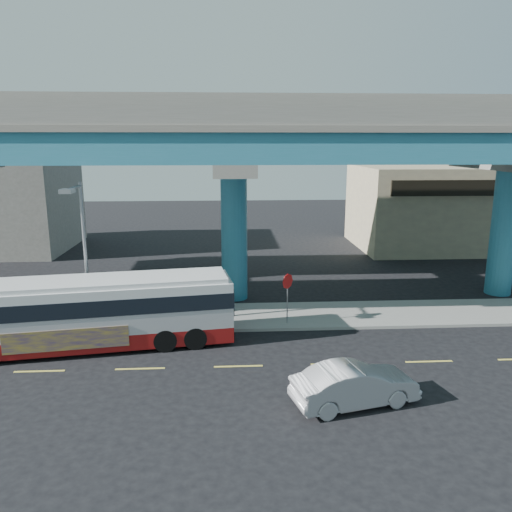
{
  "coord_description": "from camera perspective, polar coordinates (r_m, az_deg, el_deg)",
  "views": [
    {
      "loc": [
        -0.36,
        -19.26,
        8.97
      ],
      "look_at": [
        0.97,
        4.0,
        3.66
      ],
      "focal_mm": 35.0,
      "sensor_mm": 36.0,
      "label": 1
    }
  ],
  "objects": [
    {
      "name": "viaduct",
      "position": [
        28.37,
        -2.62,
        13.16
      ],
      "size": [
        52.0,
        12.4,
        11.7
      ],
      "color": "#216B7F",
      "rests_on": "ground"
    },
    {
      "name": "parked_car",
      "position": [
        27.62,
        -21.21,
        -5.42
      ],
      "size": [
        1.62,
        3.52,
        1.16
      ],
      "primitive_type": "imported",
      "rotation": [
        0.0,
        0.0,
        1.61
      ],
      "color": "#2B2B30",
      "rests_on": "sidewalk"
    },
    {
      "name": "sidewalk",
      "position": [
        26.31,
        -2.31,
        -6.94
      ],
      "size": [
        70.0,
        4.0,
        0.15
      ],
      "primitive_type": "cube",
      "color": "gray",
      "rests_on": "ground"
    },
    {
      "name": "building_beige",
      "position": [
        46.38,
        20.16,
        5.29
      ],
      "size": [
        14.0,
        10.23,
        7.0
      ],
      "color": "tan",
      "rests_on": "ground"
    },
    {
      "name": "street_lamp",
      "position": [
        24.05,
        -19.41,
        2.1
      ],
      "size": [
        0.5,
        2.34,
        7.08
      ],
      "color": "gray",
      "rests_on": "sidewalk"
    },
    {
      "name": "stop_sign",
      "position": [
        24.62,
        3.63,
        -3.64
      ],
      "size": [
        0.57,
        0.56,
        2.57
      ],
      "rotation": [
        0.0,
        0.0,
        0.38
      ],
      "color": "gray",
      "rests_on": "sidewalk"
    },
    {
      "name": "transit_bus",
      "position": [
        23.34,
        -18.02,
        -5.92
      ],
      "size": [
        12.47,
        4.38,
        3.14
      ],
      "rotation": [
        0.0,
        0.0,
        0.15
      ],
      "color": "maroon",
      "rests_on": "ground"
    },
    {
      "name": "ground",
      "position": [
        21.25,
        -2.04,
        -12.15
      ],
      "size": [
        120.0,
        120.0,
        0.0
      ],
      "primitive_type": "plane",
      "color": "black",
      "rests_on": "ground"
    },
    {
      "name": "lane_markings",
      "position": [
        20.97,
        -2.02,
        -12.48
      ],
      "size": [
        58.0,
        0.12,
        0.01
      ],
      "color": "#D8C64C",
      "rests_on": "ground"
    },
    {
      "name": "sedan",
      "position": [
        18.26,
        11.22,
        -14.26
      ],
      "size": [
        3.65,
        5.17,
        1.46
      ],
      "primitive_type": "imported",
      "rotation": [
        0.0,
        0.0,
        1.82
      ],
      "color": "#A2A2A6",
      "rests_on": "ground"
    }
  ]
}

